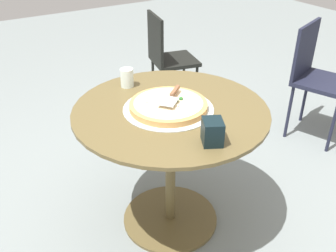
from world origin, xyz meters
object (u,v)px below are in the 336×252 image
at_px(drinking_cup, 127,78).
at_px(napkin_dispenser, 212,132).
at_px(patio_table, 171,142).
at_px(pizza_server, 172,96).
at_px(patio_chair_near, 316,73).
at_px(patio_chair_far, 167,55).
at_px(pizza_on_tray, 168,106).

distance_m(drinking_cup, napkin_dispenser, 0.69).
height_order(patio_table, pizza_server, pizza_server).
height_order(patio_chair_near, patio_chair_far, patio_chair_near).
relative_size(pizza_server, patio_chair_near, 0.22).
relative_size(drinking_cup, patio_chair_near, 0.12).
bearing_deg(pizza_on_tray, patio_table, 74.65).
xyz_separation_m(drinking_cup, patio_chair_far, (-0.90, 0.80, -0.30)).
height_order(napkin_dispenser, patio_chair_far, napkin_dispenser).
xyz_separation_m(pizza_server, napkin_dispenser, (0.36, -0.03, -0.01)).
bearing_deg(patio_chair_far, pizza_on_tray, -31.30).
xyz_separation_m(patio_chair_near, patio_chair_far, (-0.98, -0.70, -0.03)).
distance_m(pizza_on_tray, pizza_server, 0.05).
height_order(pizza_on_tray, pizza_server, pizza_server).
relative_size(patio_table, drinking_cup, 9.61).
xyz_separation_m(patio_table, patio_chair_far, (-1.24, 0.74, -0.05)).
relative_size(patio_table, pizza_server, 5.00).
distance_m(pizza_on_tray, drinking_cup, 0.34).
relative_size(patio_table, pizza_on_tray, 2.18).
relative_size(napkin_dispenser, patio_chair_near, 0.12).
relative_size(patio_table, patio_chair_near, 1.12).
distance_m(patio_table, pizza_on_tray, 0.22).
height_order(pizza_server, patio_chair_near, patio_chair_near).
distance_m(pizza_on_tray, napkin_dispenser, 0.35).
bearing_deg(patio_chair_near, pizza_on_tray, -79.99).
height_order(drinking_cup, patio_chair_near, patio_chair_near).
bearing_deg(pizza_server, patio_chair_far, 149.43).
bearing_deg(patio_table, pizza_on_tray, -105.35).
bearing_deg(drinking_cup, patio_chair_near, 86.86).
xyz_separation_m(patio_table, pizza_on_tray, (-0.00, -0.01, 0.22)).
bearing_deg(patio_table, drinking_cup, -169.20).
bearing_deg(napkin_dispenser, pizza_server, -157.45).
xyz_separation_m(drinking_cup, napkin_dispenser, (0.69, 0.05, 0.00)).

